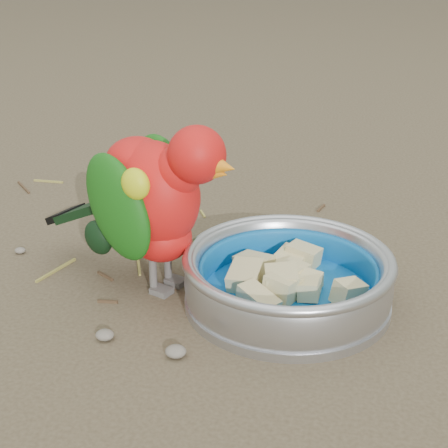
# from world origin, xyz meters

# --- Properties ---
(ground) EXTENTS (60.00, 60.00, 0.00)m
(ground) POSITION_xyz_m (0.00, 0.00, 0.00)
(ground) COLOR brown
(food_bowl) EXTENTS (0.23, 0.23, 0.02)m
(food_bowl) POSITION_xyz_m (0.07, -0.02, 0.01)
(food_bowl) COLOR #B2B2BA
(food_bowl) RESTS_ON ground
(bowl_wall) EXTENTS (0.23, 0.23, 0.04)m
(bowl_wall) POSITION_xyz_m (0.07, -0.02, 0.04)
(bowl_wall) COLOR #B2B2BA
(bowl_wall) RESTS_ON food_bowl
(fruit_wedges) EXTENTS (0.14, 0.14, 0.03)m
(fruit_wedges) POSITION_xyz_m (0.07, -0.02, 0.03)
(fruit_wedges) COLOR #D2C185
(fruit_wedges) RESTS_ON food_bowl
(lory_parrot) EXTENTS (0.27, 0.20, 0.20)m
(lory_parrot) POSITION_xyz_m (-0.08, -0.00, 0.10)
(lory_parrot) COLOR red
(lory_parrot) RESTS_ON ground
(ground_debris) EXTENTS (0.90, 0.80, 0.01)m
(ground_debris) POSITION_xyz_m (0.00, 0.05, 0.00)
(ground_debris) COLOR olive
(ground_debris) RESTS_ON ground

